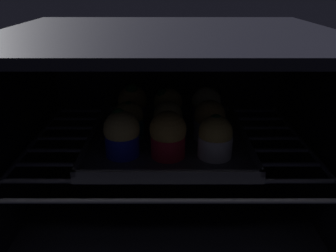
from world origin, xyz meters
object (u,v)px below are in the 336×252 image
(muffin_row1_col0, at_px, (129,120))
(muffin_row2_col0, at_px, (132,104))
(muffin_row1_col1, at_px, (169,121))
(baking_tray, at_px, (168,139))
(muffin_row0_col0, at_px, (122,134))
(muffin_row2_col2, at_px, (206,106))
(muffin_row0_col1, at_px, (170,135))
(muffin_row0_col2, at_px, (215,137))
(muffin_row1_col2, at_px, (209,121))
(muffin_row2_col1, at_px, (167,106))

(muffin_row1_col0, bearing_deg, muffin_row2_col0, 90.14)
(muffin_row1_col1, bearing_deg, baking_tray, -122.00)
(muffin_row0_col0, xyz_separation_m, muffin_row1_col1, (0.08, 0.08, -0.01))
(muffin_row1_col1, distance_m, muffin_row2_col2, 0.11)
(muffin_row2_col0, xyz_separation_m, muffin_row2_col2, (0.16, -0.00, -0.00))
(baking_tray, bearing_deg, muffin_row2_col2, 43.33)
(muffin_row0_col1, bearing_deg, baking_tray, 92.42)
(muffin_row1_col0, distance_m, muffin_row2_col0, 0.08)
(muffin_row0_col2, bearing_deg, muffin_row2_col0, 134.66)
(muffin_row1_col2, bearing_deg, muffin_row0_col0, -156.35)
(muffin_row1_col2, distance_m, muffin_row2_col2, 0.08)
(muffin_row1_col1, xyz_separation_m, muffin_row2_col2, (0.08, 0.07, 0.00))
(muffin_row0_col2, distance_m, muffin_row2_col0, 0.22)
(muffin_row1_col1, xyz_separation_m, muffin_row2_col0, (-0.08, 0.08, 0.01))
(muffin_row0_col0, relative_size, muffin_row1_col2, 1.10)
(muffin_row0_col0, bearing_deg, muffin_row1_col1, 43.23)
(muffin_row0_col0, xyz_separation_m, muffin_row1_col0, (0.00, 0.08, -0.01))
(muffin_row1_col0, bearing_deg, muffin_row1_col2, -2.30)
(muffin_row1_col2, relative_size, muffin_row2_col0, 0.88)
(muffin_row0_col2, distance_m, muffin_row2_col1, 0.18)
(baking_tray, relative_size, muffin_row1_col1, 4.20)
(baking_tray, bearing_deg, muffin_row1_col0, 178.30)
(muffin_row0_col1, bearing_deg, muffin_row0_col2, -0.23)
(muffin_row0_col1, height_order, muffin_row0_col2, muffin_row0_col1)
(baking_tray, relative_size, muffin_row2_col0, 3.48)
(muffin_row0_col2, bearing_deg, muffin_row2_col2, 89.98)
(muffin_row0_col1, height_order, muffin_row2_col2, muffin_row0_col1)
(baking_tray, xyz_separation_m, muffin_row1_col2, (0.08, -0.00, 0.04))
(muffin_row1_col2, xyz_separation_m, muffin_row2_col2, (0.00, 0.08, 0.00))
(muffin_row0_col0, relative_size, muffin_row1_col0, 1.15)
(muffin_row0_col0, distance_m, muffin_row1_col0, 0.08)
(muffin_row0_col1, distance_m, muffin_row2_col2, 0.17)
(muffin_row0_col2, relative_size, muffin_row2_col0, 0.88)
(muffin_row1_col1, bearing_deg, muffin_row2_col0, 135.20)
(muffin_row0_col2, xyz_separation_m, muffin_row1_col0, (-0.16, 0.08, -0.00))
(muffin_row1_col2, height_order, muffin_row2_col1, same)
(muffin_row0_col2, xyz_separation_m, muffin_row2_col0, (-0.16, 0.16, 0.00))
(muffin_row1_col0, xyz_separation_m, muffin_row2_col2, (0.16, 0.07, 0.00))
(baking_tray, bearing_deg, muffin_row1_col1, 58.00)
(muffin_row0_col0, distance_m, muffin_row1_col1, 0.11)
(muffin_row1_col1, distance_m, muffin_row2_col1, 0.07)
(muffin_row0_col2, bearing_deg, muffin_row0_col1, 179.77)
(muffin_row2_col2, bearing_deg, muffin_row2_col1, 179.00)
(muffin_row0_col0, bearing_deg, muffin_row2_col1, 62.81)
(muffin_row2_col0, relative_size, muffin_row2_col2, 1.11)
(muffin_row1_col0, xyz_separation_m, muffin_row1_col2, (0.15, -0.01, 0.00))
(muffin_row1_col2, bearing_deg, muffin_row2_col2, 88.77)
(baking_tray, distance_m, muffin_row1_col0, 0.08)
(baking_tray, xyz_separation_m, muffin_row2_col1, (-0.00, 0.08, 0.04))
(baking_tray, distance_m, muffin_row0_col1, 0.09)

